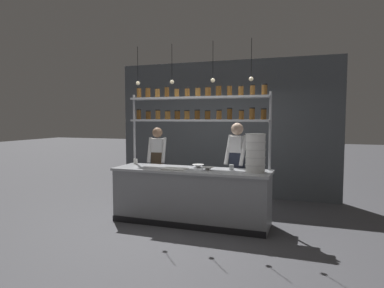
{
  "coord_description": "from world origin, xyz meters",
  "views": [
    {
      "loc": [
        1.91,
        -5.37,
        1.78
      ],
      "look_at": [
        -0.06,
        0.2,
        1.33
      ],
      "focal_mm": 32.0,
      "sensor_mm": 36.0,
      "label": 1
    }
  ],
  "objects_px": {
    "spice_shelf_unit": "(198,111)",
    "chef_left": "(158,161)",
    "prep_bowl_near_left": "(208,169)",
    "serving_cup_front": "(231,167)",
    "cutting_board": "(175,169)",
    "prep_bowl_center_front": "(198,166)",
    "container_stack": "(255,153)",
    "serving_cup_by_board": "(135,161)",
    "chef_center": "(237,163)"
  },
  "relations": [
    {
      "from": "prep_bowl_near_left",
      "to": "prep_bowl_center_front",
      "type": "height_order",
      "value": "prep_bowl_center_front"
    },
    {
      "from": "chef_left",
      "to": "prep_bowl_near_left",
      "type": "height_order",
      "value": "chef_left"
    },
    {
      "from": "chef_left",
      "to": "chef_center",
      "type": "xyz_separation_m",
      "value": [
        1.66,
        -0.24,
        0.07
      ]
    },
    {
      "from": "spice_shelf_unit",
      "to": "serving_cup_by_board",
      "type": "distance_m",
      "value": 1.52
    },
    {
      "from": "chef_left",
      "to": "prep_bowl_center_front",
      "type": "height_order",
      "value": "chef_left"
    },
    {
      "from": "spice_shelf_unit",
      "to": "container_stack",
      "type": "xyz_separation_m",
      "value": [
        1.06,
        -0.3,
        -0.67
      ]
    },
    {
      "from": "spice_shelf_unit",
      "to": "cutting_board",
      "type": "relative_size",
      "value": 6.38
    },
    {
      "from": "chef_left",
      "to": "spice_shelf_unit",
      "type": "bearing_deg",
      "value": -36.02
    },
    {
      "from": "cutting_board",
      "to": "spice_shelf_unit",
      "type": "bearing_deg",
      "value": 64.76
    },
    {
      "from": "container_stack",
      "to": "cutting_board",
      "type": "xyz_separation_m",
      "value": [
        -1.3,
        -0.2,
        -0.29
      ]
    },
    {
      "from": "cutting_board",
      "to": "chef_left",
      "type": "bearing_deg",
      "value": 128.23
    },
    {
      "from": "prep_bowl_center_front",
      "to": "serving_cup_front",
      "type": "relative_size",
      "value": 2.26
    },
    {
      "from": "spice_shelf_unit",
      "to": "chef_left",
      "type": "distance_m",
      "value": 1.5
    },
    {
      "from": "chef_left",
      "to": "prep_bowl_center_front",
      "type": "relative_size",
      "value": 7.63
    },
    {
      "from": "serving_cup_front",
      "to": "spice_shelf_unit",
      "type": "bearing_deg",
      "value": 161.27
    },
    {
      "from": "chef_center",
      "to": "prep_bowl_center_front",
      "type": "relative_size",
      "value": 8.12
    },
    {
      "from": "prep_bowl_near_left",
      "to": "chef_center",
      "type": "bearing_deg",
      "value": 59.96
    },
    {
      "from": "chef_center",
      "to": "container_stack",
      "type": "relative_size",
      "value": 2.77
    },
    {
      "from": "chef_center",
      "to": "prep_bowl_center_front",
      "type": "distance_m",
      "value": 0.71
    },
    {
      "from": "serving_cup_front",
      "to": "serving_cup_by_board",
      "type": "height_order",
      "value": "serving_cup_by_board"
    },
    {
      "from": "prep_bowl_near_left",
      "to": "serving_cup_front",
      "type": "height_order",
      "value": "serving_cup_front"
    },
    {
      "from": "spice_shelf_unit",
      "to": "container_stack",
      "type": "distance_m",
      "value": 1.29
    },
    {
      "from": "chef_center",
      "to": "serving_cup_by_board",
      "type": "height_order",
      "value": "chef_center"
    },
    {
      "from": "serving_cup_by_board",
      "to": "spice_shelf_unit",
      "type": "bearing_deg",
      "value": 3.43
    },
    {
      "from": "chef_center",
      "to": "serving_cup_front",
      "type": "height_order",
      "value": "chef_center"
    },
    {
      "from": "spice_shelf_unit",
      "to": "cutting_board",
      "type": "distance_m",
      "value": 1.11
    },
    {
      "from": "chef_left",
      "to": "container_stack",
      "type": "xyz_separation_m",
      "value": [
        2.08,
        -0.79,
        0.32
      ]
    },
    {
      "from": "chef_left",
      "to": "prep_bowl_near_left",
      "type": "xyz_separation_m",
      "value": [
        1.31,
        -0.85,
        0.04
      ]
    },
    {
      "from": "prep_bowl_near_left",
      "to": "serving_cup_front",
      "type": "distance_m",
      "value": 0.39
    },
    {
      "from": "serving_cup_by_board",
      "to": "cutting_board",
      "type": "bearing_deg",
      "value": -23.68
    },
    {
      "from": "cutting_board",
      "to": "serving_cup_front",
      "type": "xyz_separation_m",
      "value": [
        0.9,
        0.27,
        0.03
      ]
    },
    {
      "from": "prep_bowl_near_left",
      "to": "serving_cup_front",
      "type": "bearing_deg",
      "value": 20.35
    },
    {
      "from": "chef_left",
      "to": "serving_cup_by_board",
      "type": "bearing_deg",
      "value": -118.59
    },
    {
      "from": "spice_shelf_unit",
      "to": "container_stack",
      "type": "bearing_deg",
      "value": -15.6
    },
    {
      "from": "cutting_board",
      "to": "prep_bowl_center_front",
      "type": "xyz_separation_m",
      "value": [
        0.29,
        0.35,
        0.02
      ]
    },
    {
      "from": "prep_bowl_center_front",
      "to": "serving_cup_by_board",
      "type": "distance_m",
      "value": 1.26
    },
    {
      "from": "container_stack",
      "to": "prep_bowl_center_front",
      "type": "xyz_separation_m",
      "value": [
        -1.01,
        0.16,
        -0.28
      ]
    },
    {
      "from": "spice_shelf_unit",
      "to": "chef_left",
      "type": "relative_size",
      "value": 1.61
    },
    {
      "from": "spice_shelf_unit",
      "to": "prep_bowl_center_front",
      "type": "height_order",
      "value": "spice_shelf_unit"
    },
    {
      "from": "container_stack",
      "to": "serving_cup_by_board",
      "type": "relative_size",
      "value": 6.38
    },
    {
      "from": "chef_center",
      "to": "chef_left",
      "type": "bearing_deg",
      "value": -174.67
    },
    {
      "from": "spice_shelf_unit",
      "to": "prep_bowl_near_left",
      "type": "relative_size",
      "value": 12.89
    },
    {
      "from": "chef_center",
      "to": "prep_bowl_center_front",
      "type": "height_order",
      "value": "chef_center"
    },
    {
      "from": "chef_center",
      "to": "prep_bowl_center_front",
      "type": "bearing_deg",
      "value": -132.97
    },
    {
      "from": "chef_center",
      "to": "serving_cup_front",
      "type": "xyz_separation_m",
      "value": [
        0.01,
        -0.48,
        -0.01
      ]
    },
    {
      "from": "spice_shelf_unit",
      "to": "prep_bowl_near_left",
      "type": "distance_m",
      "value": 1.06
    },
    {
      "from": "serving_cup_front",
      "to": "serving_cup_by_board",
      "type": "distance_m",
      "value": 1.87
    },
    {
      "from": "chef_left",
      "to": "cutting_board",
      "type": "height_order",
      "value": "chef_left"
    },
    {
      "from": "spice_shelf_unit",
      "to": "chef_left",
      "type": "bearing_deg",
      "value": 154.08
    },
    {
      "from": "chef_left",
      "to": "container_stack",
      "type": "bearing_deg",
      "value": -30.91
    }
  ]
}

